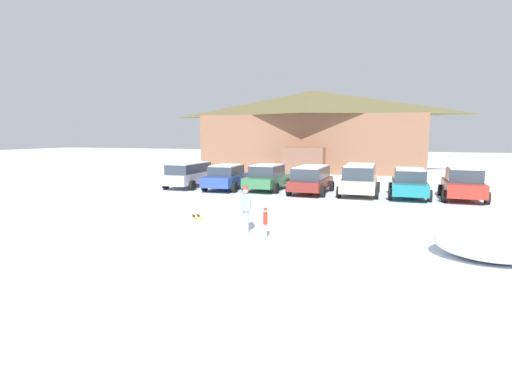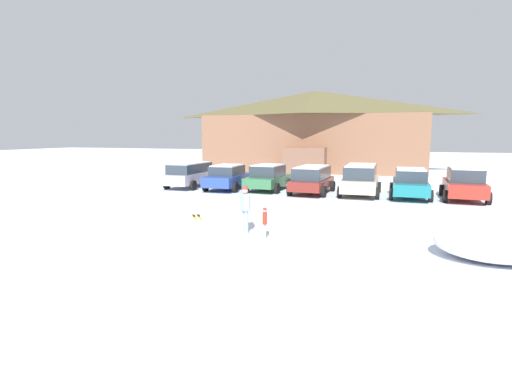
{
  "view_description": "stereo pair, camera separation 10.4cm",
  "coord_description": "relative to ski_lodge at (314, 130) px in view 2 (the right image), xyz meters",
  "views": [
    {
      "loc": [
        5.9,
        -8.94,
        3.45
      ],
      "look_at": [
        0.77,
        6.05,
        1.18
      ],
      "focal_mm": 28.0,
      "sensor_mm": 36.0,
      "label": 1
    },
    {
      "loc": [
        6.0,
        -8.91,
        3.45
      ],
      "look_at": [
        0.77,
        6.05,
        1.18
      ],
      "focal_mm": 28.0,
      "sensor_mm": 36.0,
      "label": 2
    }
  ],
  "objects": [
    {
      "name": "parked_beige_suv",
      "position": [
        5.8,
        -15.57,
        -2.96
      ],
      "size": [
        2.27,
        4.62,
        1.76
      ],
      "color": "#BFB193",
      "rests_on": "ground"
    },
    {
      "name": "parked_silver_wagon",
      "position": [
        -5.2,
        -15.64,
        -3.01
      ],
      "size": [
        2.18,
        4.61,
        1.64
      ],
      "color": "#C1B5C5",
      "rests_on": "ground"
    },
    {
      "name": "skier_child_in_red_jacket",
      "position": [
        3.63,
        -26.77,
        -3.31
      ],
      "size": [
        0.22,
        0.37,
        1.05
      ],
      "color": "silver",
      "rests_on": "ground"
    },
    {
      "name": "parked_teal_hatchback",
      "position": [
        8.49,
        -15.59,
        -3.08
      ],
      "size": [
        2.19,
        4.67,
        1.63
      ],
      "color": "#1A7781",
      "rests_on": "ground"
    },
    {
      "name": "plowed_snow_pile",
      "position": [
        10.34,
        -26.82,
        -3.46
      ],
      "size": [
        3.1,
        2.48,
        0.88
      ],
      "primitive_type": "ellipsoid",
      "color": "white",
      "rests_on": "ground"
    },
    {
      "name": "ski_lodge",
      "position": [
        0.0,
        0.0,
        0.0
      ],
      "size": [
        21.21,
        10.88,
        7.7
      ],
      "color": "brown",
      "rests_on": "ground"
    },
    {
      "name": "pair_of_skis",
      "position": [
        -0.22,
        -24.32,
        -3.88
      ],
      "size": [
        1.07,
        1.33,
        0.08
      ],
      "color": "yellow",
      "rests_on": "ground"
    },
    {
      "name": "skier_adult_in_blue_parka",
      "position": [
        2.72,
        -26.21,
        -2.96
      ],
      "size": [
        0.47,
        0.47,
        1.67
      ],
      "color": "#9DB7D3",
      "rests_on": "ground"
    },
    {
      "name": "ground",
      "position": [
        1.65,
        -30.26,
        -3.9
      ],
      "size": [
        160.0,
        160.0,
        0.0
      ],
      "primitive_type": "plane",
      "color": "silver"
    },
    {
      "name": "parked_green_coupe",
      "position": [
        0.17,
        -15.37,
        -3.08
      ],
      "size": [
        2.41,
        4.35,
        1.62
      ],
      "color": "#357144",
      "rests_on": "ground"
    },
    {
      "name": "parked_blue_hatchback",
      "position": [
        -2.41,
        -15.78,
        -3.1
      ],
      "size": [
        2.26,
        4.55,
        1.57
      ],
      "color": "#29459C",
      "rests_on": "ground"
    },
    {
      "name": "parked_red_sedan",
      "position": [
        11.18,
        -15.61,
        -3.03
      ],
      "size": [
        2.28,
        4.15,
        1.75
      ],
      "color": "red",
      "rests_on": "ground"
    },
    {
      "name": "parked_maroon_van",
      "position": [
        3.03,
        -15.86,
        -3.02
      ],
      "size": [
        2.32,
        4.37,
        1.62
      ],
      "color": "maroon",
      "rests_on": "ground"
    }
  ]
}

